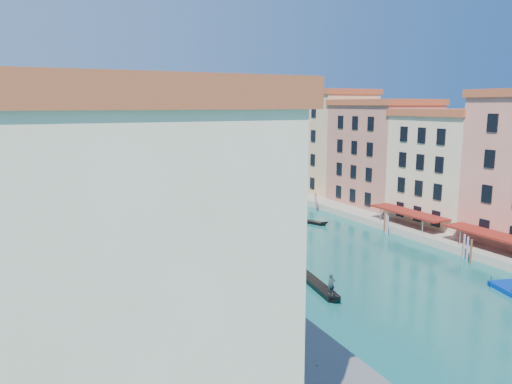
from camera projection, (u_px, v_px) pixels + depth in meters
left_bank_palazzos at (25, 165)px, 70.92m from camera, size 12.80×128.40×21.00m
right_bank_palazzos at (344, 149)px, 96.08m from camera, size 12.80×128.40×21.00m
quay at (308, 199)px, 94.13m from camera, size 4.00×140.00×1.00m
restaurant_awnings at (509, 239)px, 56.87m from camera, size 3.20×44.55×3.12m
vaporetto_stop at (253, 381)px, 30.50m from camera, size 5.40×16.40×3.65m
mooring_poles_right at (448, 244)px, 60.88m from camera, size 1.44×54.24×3.20m
vaporetto_near at (294, 369)px, 31.74m from camera, size 6.19×23.04×3.40m
vaporetto_far at (149, 198)px, 91.36m from camera, size 7.19×19.57×2.85m
gondola_fore at (312, 279)px, 51.12m from camera, size 3.24×13.55×2.71m
gondola_far at (299, 219)px, 78.53m from camera, size 5.16×10.60×1.58m
motorboat_mid at (244, 224)px, 74.25m from camera, size 4.43×8.18×1.62m
motorboat_far at (188, 183)px, 113.54m from camera, size 2.64×6.55×1.32m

